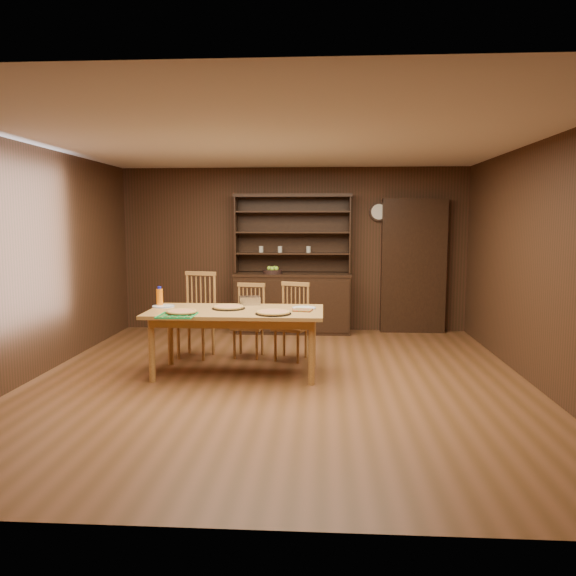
# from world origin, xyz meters

# --- Properties ---
(floor) EXTENTS (6.00, 6.00, 0.00)m
(floor) POSITION_xyz_m (0.00, 0.00, 0.00)
(floor) COLOR brown
(floor) RESTS_ON ground
(room_shell) EXTENTS (6.00, 6.00, 6.00)m
(room_shell) POSITION_xyz_m (0.00, 0.00, 1.58)
(room_shell) COLOR silver
(room_shell) RESTS_ON floor
(china_hutch) EXTENTS (1.84, 0.52, 2.17)m
(china_hutch) POSITION_xyz_m (-0.00, 2.75, 0.60)
(china_hutch) COLOR black
(china_hutch) RESTS_ON floor
(doorway) EXTENTS (1.00, 0.18, 2.10)m
(doorway) POSITION_xyz_m (1.90, 2.90, 1.05)
(doorway) COLOR black
(doorway) RESTS_ON floor
(wall_clock) EXTENTS (0.30, 0.05, 0.30)m
(wall_clock) POSITION_xyz_m (1.35, 2.96, 1.90)
(wall_clock) COLOR black
(wall_clock) RESTS_ON room_shell
(dining_table) EXTENTS (1.98, 0.99, 0.75)m
(dining_table) POSITION_xyz_m (-0.51, 0.26, 0.67)
(dining_table) COLOR #BB8141
(dining_table) RESTS_ON floor
(chair_left) EXTENTS (0.53, 0.51, 1.10)m
(chair_left) POSITION_xyz_m (-1.14, 1.13, 0.58)
(chair_left) COLOR #A96E39
(chair_left) RESTS_ON floor
(chair_center) EXTENTS (0.44, 0.42, 0.95)m
(chair_center) POSITION_xyz_m (-0.47, 1.15, 0.50)
(chair_center) COLOR #A96E39
(chair_center) RESTS_ON floor
(chair_right) EXTENTS (0.50, 0.49, 0.98)m
(chair_right) POSITION_xyz_m (0.10, 1.05, 0.52)
(chair_right) COLOR #A96E39
(chair_right) RESTS_ON floor
(pizza_left) EXTENTS (0.35, 0.35, 0.04)m
(pizza_left) POSITION_xyz_m (-1.06, -0.03, 0.77)
(pizza_left) COLOR black
(pizza_left) RESTS_ON dining_table
(pizza_right) EXTENTS (0.39, 0.39, 0.04)m
(pizza_right) POSITION_xyz_m (-0.06, -0.00, 0.77)
(pizza_right) COLOR black
(pizza_right) RESTS_ON dining_table
(pizza_center) EXTENTS (0.38, 0.38, 0.04)m
(pizza_center) POSITION_xyz_m (-0.61, 0.34, 0.77)
(pizza_center) COLOR black
(pizza_center) RESTS_ON dining_table
(cooling_rack) EXTENTS (0.46, 0.46, 0.02)m
(cooling_rack) POSITION_xyz_m (-1.08, -0.18, 0.76)
(cooling_rack) COLOR #0DAD49
(cooling_rack) RESTS_ON dining_table
(plate_left) EXTENTS (0.26, 0.26, 0.02)m
(plate_left) POSITION_xyz_m (-1.40, 0.43, 0.76)
(plate_left) COLOR white
(plate_left) RESTS_ON dining_table
(plate_right) EXTENTS (0.28, 0.28, 0.02)m
(plate_right) POSITION_xyz_m (0.26, 0.40, 0.76)
(plate_right) COLOR white
(plate_right) RESTS_ON dining_table
(foil_dish) EXTENTS (0.28, 0.22, 0.10)m
(foil_dish) POSITION_xyz_m (-0.40, 0.69, 0.80)
(foil_dish) COLOR silver
(foil_dish) RESTS_ON dining_table
(juice_bottle) EXTENTS (0.08, 0.08, 0.24)m
(juice_bottle) POSITION_xyz_m (-1.46, 0.49, 0.86)
(juice_bottle) COLOR orange
(juice_bottle) RESTS_ON dining_table
(pot_holder_a) EXTENTS (0.24, 0.24, 0.02)m
(pot_holder_a) POSITION_xyz_m (0.26, 0.25, 0.76)
(pot_holder_a) COLOR red
(pot_holder_a) RESTS_ON dining_table
(pot_holder_b) EXTENTS (0.19, 0.19, 0.01)m
(pot_holder_b) POSITION_xyz_m (0.22, 0.33, 0.76)
(pot_holder_b) COLOR red
(pot_holder_b) RESTS_ON dining_table
(fruit_bowl) EXTENTS (0.31, 0.31, 0.12)m
(fruit_bowl) POSITION_xyz_m (-0.31, 2.69, 0.98)
(fruit_bowl) COLOR black
(fruit_bowl) RESTS_ON china_hutch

